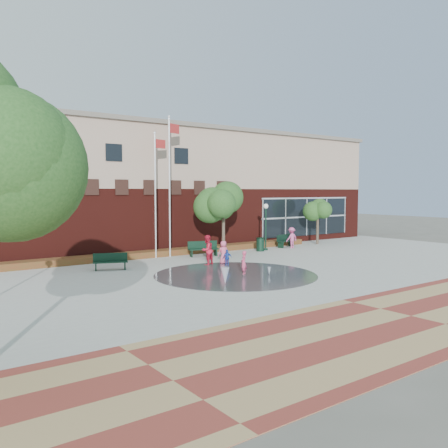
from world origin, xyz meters
TOP-DOWN VIEW (x-y plane):
  - ground at (0.00, 0.00)m, footprint 120.00×120.00m
  - plaza_concrete at (0.00, 4.00)m, footprint 46.00×18.00m
  - paver_band at (0.00, -7.00)m, footprint 46.00×6.00m
  - splash_pad at (0.00, 3.00)m, footprint 8.40×8.40m
  - library_building at (0.00, 17.48)m, footprint 44.40×10.40m
  - flower_bed at (0.00, 11.60)m, footprint 26.00×1.20m
  - flagpole_left at (0.64, 10.82)m, footprint 1.03×0.42m
  - flagpole_right at (-0.30, 11.01)m, footprint 0.98×0.33m
  - lamp_right at (8.05, 9.83)m, footprint 0.36×0.36m
  - bench_left at (-4.61, 8.26)m, footprint 1.92×1.17m
  - bench_mid at (2.53, 9.77)m, footprint 2.11×1.13m
  - bench_right at (10.59, 10.37)m, footprint 2.02×1.08m
  - trash_can at (7.35, 9.60)m, footprint 0.61×0.61m
  - tree_mid at (3.76, 9.20)m, footprint 3.11×3.11m
  - tree_small_right at (14.12, 10.35)m, footprint 2.34×2.34m
  - water_jet_a at (-1.96, 1.23)m, footprint 0.41×0.41m
  - water_jet_b at (1.36, 1.91)m, footprint 0.18×0.18m
  - child_splash at (0.42, 2.85)m, footprint 0.54×0.51m
  - adult_red at (0.67, 6.60)m, footprint 1.03×0.91m
  - adult_pink at (1.75, 6.44)m, footprint 0.72×0.52m
  - child_blue at (1.44, 5.65)m, footprint 0.61×0.41m
  - person_bench at (10.48, 9.62)m, footprint 1.04×0.61m

SIDE VIEW (x-z plane):
  - ground at x=0.00m, z-range 0.00..0.00m
  - flower_bed at x=0.00m, z-range -0.20..0.20m
  - water_jet_a at x=-1.96m, z-range -0.40..0.40m
  - water_jet_b at x=1.36m, z-range -0.20..0.20m
  - plaza_concrete at x=0.00m, z-range 0.00..0.01m
  - paver_band at x=0.00m, z-range 0.00..0.01m
  - splash_pad at x=0.00m, z-range 0.00..0.01m
  - bench_left at x=-4.61m, z-range -0.17..0.77m
  - bench_right at x=10.59m, z-range -0.17..0.80m
  - bench_mid at x=2.53m, z-range -0.18..0.84m
  - child_blue at x=1.44m, z-range 0.00..0.96m
  - trash_can at x=7.35m, z-range 0.01..1.01m
  - child_splash at x=0.42m, z-range 0.00..1.25m
  - adult_pink at x=1.75m, z-range 0.00..1.38m
  - person_bench at x=10.48m, z-range 0.00..1.59m
  - adult_red at x=0.67m, z-range 0.00..1.78m
  - lamp_right at x=8.05m, z-range 0.42..3.84m
  - tree_small_right at x=14.12m, z-range 0.92..4.92m
  - tree_mid at x=3.76m, z-range 1.20..6.45m
  - flagpole_right at x=-0.30m, z-range 0.48..8.61m
  - library_building at x=0.00m, z-range 0.04..9.24m
  - flagpole_left at x=0.64m, z-range 0.52..9.75m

